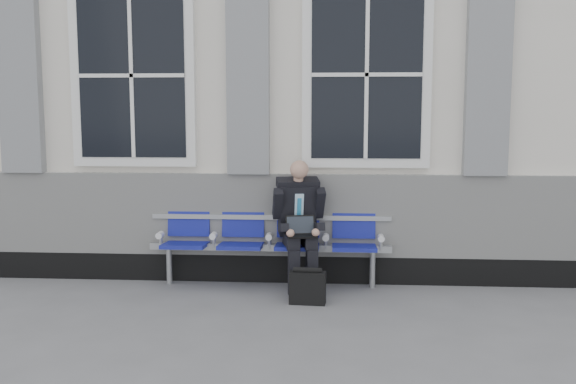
{
  "coord_description": "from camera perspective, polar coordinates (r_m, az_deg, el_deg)",
  "views": [
    {
      "loc": [
        -0.01,
        -5.41,
        1.88
      ],
      "look_at": [
        -0.44,
        0.9,
        1.07
      ],
      "focal_mm": 40.0,
      "sensor_mm": 36.0,
      "label": 1
    }
  ],
  "objects": [
    {
      "name": "ground",
      "position": [
        5.73,
        3.84,
        -11.91
      ],
      "size": [
        70.0,
        70.0,
        0.0
      ],
      "primitive_type": "plane",
      "color": "slate",
      "rests_on": "ground"
    },
    {
      "name": "station_building",
      "position": [
        8.89,
        3.89,
        9.46
      ],
      "size": [
        14.4,
        4.4,
        4.49
      ],
      "color": "silver",
      "rests_on": "ground"
    },
    {
      "name": "bench",
      "position": [
        6.9,
        -1.63,
        -3.84
      ],
      "size": [
        2.6,
        0.47,
        0.91
      ],
      "color": "#9EA0A3",
      "rests_on": "ground"
    },
    {
      "name": "businessman",
      "position": [
        6.71,
        1.0,
        -2.46
      ],
      "size": [
        0.58,
        0.77,
        1.37
      ],
      "color": "black",
      "rests_on": "ground"
    },
    {
      "name": "briefcase",
      "position": [
        6.33,
        1.75,
        -8.44
      ],
      "size": [
        0.36,
        0.17,
        0.36
      ],
      "color": "black",
      "rests_on": "ground"
    }
  ]
}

